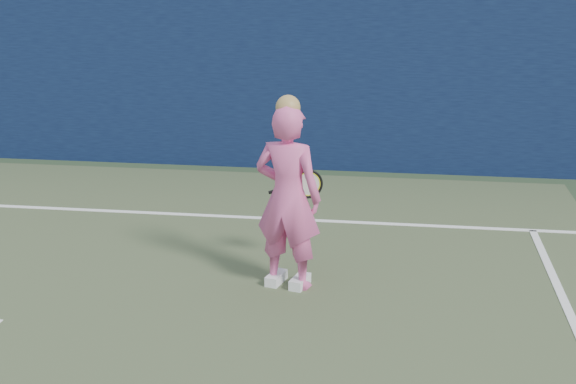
# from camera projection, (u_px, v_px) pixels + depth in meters

# --- Properties ---
(backstop_wall) EXTENTS (24.00, 0.40, 2.50)m
(backstop_wall) POSITION_uv_depth(u_px,v_px,m) (175.00, 78.00, 11.64)
(backstop_wall) COLOR #0B1432
(backstop_wall) RESTS_ON ground
(player) EXTENTS (0.71, 0.55, 1.80)m
(player) POSITION_uv_depth(u_px,v_px,m) (288.00, 197.00, 7.27)
(player) COLOR #E6599C
(player) RESTS_ON ground
(racket) EXTENTS (0.54, 0.13, 0.29)m
(racket) POSITION_uv_depth(u_px,v_px,m) (306.00, 185.00, 7.70)
(racket) COLOR black
(racket) RESTS_ON ground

